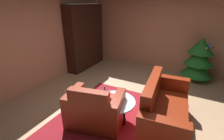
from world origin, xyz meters
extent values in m
plane|color=tan|center=(0.00, 0.00, 0.00)|extent=(7.08, 7.08, 0.00)
cube|color=tan|center=(0.00, 2.98, 1.26)|extent=(5.38, 0.06, 2.51)
cube|color=tan|center=(-2.66, 0.00, 1.26)|extent=(0.06, 6.02, 2.51)
cube|color=maroon|center=(-0.07, -0.39, 0.00)|extent=(2.41, 2.47, 0.01)
cube|color=black|center=(-2.24, 1.79, 1.07)|extent=(0.03, 1.62, 2.13)
cube|color=black|center=(-2.42, 2.59, 1.07)|extent=(0.38, 0.03, 2.13)
cube|color=black|center=(-2.42, 0.99, 1.07)|extent=(0.38, 0.03, 2.13)
cube|color=black|center=(-2.42, 1.79, 0.01)|extent=(0.36, 1.57, 0.03)
cube|color=black|center=(-2.42, 1.79, 0.43)|extent=(0.36, 1.57, 0.03)
cube|color=black|center=(-2.42, 1.79, 0.86)|extent=(0.36, 1.57, 0.02)
cube|color=black|center=(-2.42, 1.79, 1.28)|extent=(0.36, 1.57, 0.02)
cube|color=black|center=(-2.42, 1.79, 1.70)|extent=(0.36, 1.57, 0.02)
cube|color=black|center=(-2.42, 1.79, 2.12)|extent=(0.36, 1.57, 0.03)
cube|color=black|center=(-2.56, 1.79, 0.78)|extent=(0.05, 1.06, 0.67)
cube|color=black|center=(-2.54, 1.79, 0.78)|extent=(0.03, 1.09, 0.70)
cube|color=#166F8F|center=(-2.46, 2.52, 0.15)|extent=(0.27, 0.03, 0.25)
cube|color=orange|center=(-2.47, 2.47, 0.17)|extent=(0.26, 0.04, 0.28)
cube|color=tan|center=(-2.46, 2.43, 0.19)|extent=(0.28, 0.03, 0.33)
cube|color=#12777D|center=(-2.50, 2.39, 0.16)|extent=(0.20, 0.04, 0.27)
cube|color=#245397|center=(-2.51, 2.35, 0.15)|extent=(0.19, 0.05, 0.25)
cube|color=orange|center=(-2.48, 2.54, 1.44)|extent=(0.24, 0.03, 0.30)
cube|color=#432918|center=(-2.47, 2.51, 1.45)|extent=(0.26, 0.03, 0.32)
cube|color=#287D40|center=(-2.51, 2.46, 1.42)|extent=(0.19, 0.04, 0.26)
cube|color=gold|center=(-2.46, 2.42, 1.41)|extent=(0.28, 0.04, 0.23)
cube|color=gold|center=(-2.49, 2.37, 1.45)|extent=(0.22, 0.04, 0.32)
cube|color=#328932|center=(-2.47, 2.53, 1.84)|extent=(0.25, 0.04, 0.25)
cube|color=gold|center=(-2.47, 2.49, 1.88)|extent=(0.26, 0.03, 0.33)
cube|color=#2A4A80|center=(-2.48, 2.45, 1.83)|extent=(0.24, 0.04, 0.24)
cube|color=gold|center=(-2.46, 2.41, 1.83)|extent=(0.27, 0.03, 0.23)
cube|color=red|center=(-2.46, 2.37, 1.88)|extent=(0.28, 0.03, 0.34)
cube|color=gold|center=(-2.51, 2.33, 1.82)|extent=(0.18, 0.03, 0.23)
cube|color=orange|center=(-2.47, 2.30, 1.83)|extent=(0.27, 0.04, 0.23)
cube|color=#3D2622|center=(-2.46, 2.25, 1.86)|extent=(0.28, 0.03, 0.29)
cube|color=#397C31|center=(-2.51, 2.21, 1.85)|extent=(0.18, 0.04, 0.27)
cube|color=maroon|center=(-0.43, -0.64, 0.20)|extent=(0.84, 0.83, 0.41)
cube|color=maroon|center=(-0.37, -0.91, 0.64)|extent=(0.72, 0.30, 0.46)
cube|color=maroon|center=(-0.01, -0.55, 0.33)|extent=(0.31, 0.71, 0.66)
cube|color=maroon|center=(-0.85, -0.74, 0.33)|extent=(0.31, 0.71, 0.66)
ellipsoid|color=gray|center=(-0.41, -0.57, 0.50)|extent=(0.31, 0.24, 0.18)
sphere|color=gray|center=(-0.47, -0.45, 0.55)|extent=(0.13, 0.13, 0.13)
cube|color=maroon|center=(0.77, -0.13, 0.22)|extent=(0.85, 1.37, 0.44)
cube|color=maroon|center=(0.49, -0.16, 0.70)|extent=(0.29, 1.31, 0.53)
cube|color=maroon|center=(0.85, -0.86, 0.36)|extent=(0.74, 0.24, 0.73)
cube|color=maroon|center=(0.70, 0.61, 0.36)|extent=(0.74, 0.24, 0.73)
cylinder|color=black|center=(0.08, -0.44, 0.22)|extent=(0.04, 0.04, 0.45)
cylinder|color=black|center=(-0.26, -0.24, 0.22)|extent=(0.04, 0.04, 0.45)
cylinder|color=black|center=(-0.24, -0.61, 0.22)|extent=(0.04, 0.04, 0.45)
cylinder|color=silver|center=(-0.13, -0.42, 0.46)|extent=(0.79, 0.79, 0.02)
cube|color=#3A774E|center=(-0.13, -0.48, 0.48)|extent=(0.22, 0.17, 0.02)
cube|color=gray|center=(-0.13, -0.46, 0.49)|extent=(0.20, 0.12, 0.02)
cube|color=red|center=(-0.14, -0.48, 0.52)|extent=(0.19, 0.16, 0.03)
cube|color=#3C558D|center=(-0.13, -0.47, 0.54)|extent=(0.16, 0.12, 0.02)
cube|color=#B3291B|center=(-0.14, -0.47, 0.56)|extent=(0.19, 0.13, 0.03)
cube|color=red|center=(-0.13, -0.47, 0.59)|extent=(0.21, 0.17, 0.02)
cylinder|color=navy|center=(-0.35, -0.41, 0.56)|extent=(0.06, 0.06, 0.18)
cylinder|color=navy|center=(-0.35, -0.41, 0.68)|extent=(0.02, 0.02, 0.06)
cylinder|color=brown|center=(1.16, 2.45, 0.08)|extent=(0.08, 0.08, 0.15)
cone|color=#217127|center=(1.16, 2.45, 0.38)|extent=(0.88, 0.88, 0.45)
cone|color=#217127|center=(1.16, 2.45, 0.71)|extent=(0.79, 0.79, 0.45)
cone|color=#217127|center=(1.16, 2.45, 1.05)|extent=(0.69, 0.69, 0.45)
sphere|color=red|center=(1.44, 2.48, 1.02)|extent=(0.08, 0.08, 0.08)
sphere|color=blue|center=(1.34, 2.22, 1.12)|extent=(0.08, 0.08, 0.08)
sphere|color=yellow|center=(1.29, 2.19, 1.05)|extent=(0.05, 0.05, 0.05)
sphere|color=red|center=(1.40, 2.71, 0.45)|extent=(0.07, 0.07, 0.07)
camera|label=1|loc=(1.08, -2.80, 2.21)|focal=26.55mm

